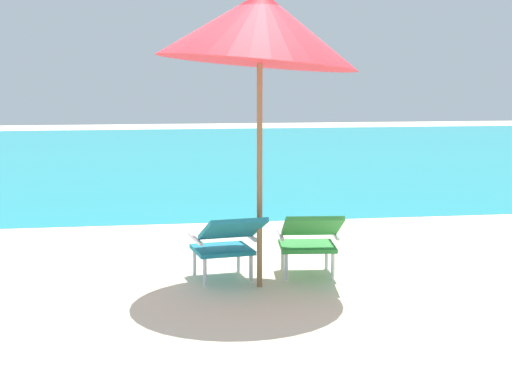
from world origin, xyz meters
TOP-DOWN VIEW (x-y plane):
  - ground_plane at (0.00, 4.00)m, footprint 40.00×40.00m
  - ocean_band at (0.00, 11.85)m, footprint 40.00×18.00m
  - lounge_chair_left at (-0.37, -0.12)m, footprint 0.66×0.94m
  - lounge_chair_right at (0.41, -0.11)m, footprint 0.62×0.92m
  - beach_umbrella_center at (-0.09, -0.29)m, footprint 2.09×2.05m

SIDE VIEW (x-z plane):
  - ground_plane at x=0.00m, z-range 0.00..0.00m
  - ocean_band at x=0.00m, z-range 0.00..0.01m
  - lounge_chair_left at x=-0.37m, z-range 0.06..0.75m
  - lounge_chair_right at x=0.41m, z-range 0.06..0.75m
  - beach_umbrella_center at x=-0.09m, z-range 0.96..3.66m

